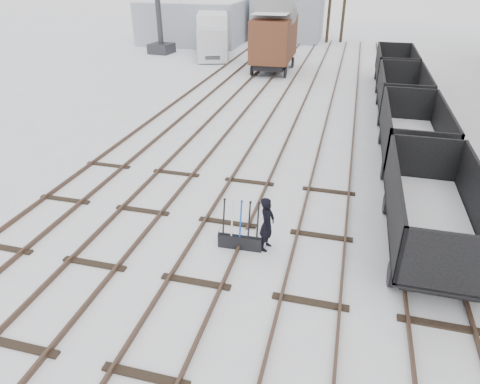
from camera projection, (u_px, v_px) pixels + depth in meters
The scene contains 16 objects.
ground at pixel (196, 283), 11.26m from camera, with size 120.00×120.00×0.00m, color white.
tracks at pixel (283, 118), 22.86m from camera, with size 13.90×52.00×0.16m.
shed_left at pixel (195, 21), 43.82m from camera, with size 10.00×8.00×4.10m.
shed_right at pixel (288, 18), 45.13m from camera, with size 7.00×6.00×4.50m.
ground_frame at pixel (241, 238), 12.58m from camera, with size 1.31×0.47×1.49m.
worker at pixel (267, 224), 12.23m from camera, with size 0.61×0.40×1.67m, color black.
freight_wagon_a at pixel (431, 223), 12.14m from camera, with size 2.37×5.92×2.42m.
freight_wagon_b at pixel (411, 142), 17.59m from camera, with size 2.37×5.92×2.42m.
freight_wagon_c at pixel (401, 99), 23.03m from camera, with size 2.37×5.92×2.42m.
freight_wagon_d at pixel (394, 73), 28.48m from camera, with size 2.37×5.92×2.42m.
box_van_wagon at pixel (274, 37), 31.72m from camera, with size 3.06×5.70×4.33m.
lorry at pixel (212, 35), 37.45m from camera, with size 4.03×8.13×3.53m.
panel_van at pixel (279, 47), 37.15m from camera, with size 2.18×4.21×1.78m.
crane at pixel (161, 23), 38.43m from camera, with size 2.15×5.72×9.69m.
tree_far_left at pixel (330, 4), 42.99m from camera, with size 0.30×0.30×7.42m, color black.
tree_far_right at pixel (344, 7), 43.24m from camera, with size 0.30×0.30×6.72m, color black.
Camera 1 is at (3.35, -8.19, 7.46)m, focal length 32.00 mm.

